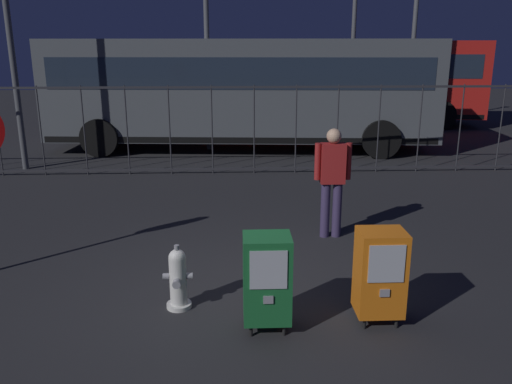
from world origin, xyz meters
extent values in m
plane|color=#262628|center=(0.00, 0.00, 0.00)|extent=(60.00, 60.00, 0.00)
cylinder|color=silver|center=(-0.63, -0.34, 0.03)|extent=(0.28, 0.28, 0.05)
cylinder|color=silver|center=(-0.63, -0.34, 0.33)|extent=(0.19, 0.19, 0.55)
sphere|color=silver|center=(-0.63, -0.34, 0.60)|extent=(0.19, 0.19, 0.19)
cylinder|color=gray|center=(-0.63, -0.34, 0.72)|extent=(0.06, 0.06, 0.05)
cylinder|color=gray|center=(-0.63, -0.48, 0.35)|extent=(0.09, 0.08, 0.09)
cylinder|color=gray|center=(-0.76, -0.34, 0.38)|extent=(0.07, 0.07, 0.07)
cylinder|color=gray|center=(-0.50, -0.34, 0.38)|extent=(0.07, 0.07, 0.07)
cylinder|color=black|center=(0.16, -0.98, 0.06)|extent=(0.04, 0.04, 0.12)
cylinder|color=black|center=(0.49, -0.98, 0.06)|extent=(0.04, 0.04, 0.12)
cylinder|color=black|center=(0.16, -0.70, 0.06)|extent=(0.04, 0.04, 0.12)
cylinder|color=black|center=(0.49, -0.70, 0.06)|extent=(0.04, 0.04, 0.12)
cube|color=#19602D|center=(0.32, -0.84, 0.57)|extent=(0.48, 0.40, 0.90)
cube|color=#B2B7BF|center=(0.32, -1.05, 0.75)|extent=(0.36, 0.01, 0.40)
cube|color=gray|center=(0.32, -1.05, 0.43)|extent=(0.10, 0.02, 0.08)
cylinder|color=black|center=(1.34, -0.89, 0.06)|extent=(0.04, 0.04, 0.12)
cylinder|color=black|center=(1.67, -0.89, 0.06)|extent=(0.04, 0.04, 0.12)
cylinder|color=black|center=(1.34, -0.61, 0.06)|extent=(0.04, 0.04, 0.12)
cylinder|color=black|center=(1.67, -0.61, 0.06)|extent=(0.04, 0.04, 0.12)
cube|color=orange|center=(1.50, -0.75, 0.57)|extent=(0.48, 0.40, 0.90)
cube|color=#B2B7BF|center=(1.50, -0.95, 0.75)|extent=(0.36, 0.01, 0.40)
cube|color=gray|center=(1.50, -0.96, 0.43)|extent=(0.10, 0.02, 0.08)
cylinder|color=#382D51|center=(1.38, 1.83, 0.42)|extent=(0.14, 0.14, 0.85)
cylinder|color=#382D51|center=(1.56, 1.83, 0.42)|extent=(0.14, 0.14, 0.85)
cube|color=maroon|center=(1.47, 1.83, 1.15)|extent=(0.36, 0.20, 0.60)
sphere|color=tan|center=(1.47, 1.83, 1.56)|extent=(0.22, 0.22, 0.22)
cylinder|color=maroon|center=(1.24, 1.83, 1.18)|extent=(0.09, 0.09, 0.55)
cylinder|color=maroon|center=(1.70, 1.83, 1.18)|extent=(0.09, 0.09, 0.55)
cube|color=#2D2D33|center=(0.00, 6.02, 1.95)|extent=(18.00, 0.04, 0.05)
cube|color=#2D2D33|center=(0.00, 6.02, 0.10)|extent=(18.00, 0.04, 0.05)
cylinder|color=#2D2D33|center=(-4.26, 6.02, 1.00)|extent=(0.03, 0.03, 2.00)
cylinder|color=#2D2D33|center=(-3.32, 6.02, 1.00)|extent=(0.03, 0.03, 2.00)
cylinder|color=#2D2D33|center=(-2.37, 6.02, 1.00)|extent=(0.03, 0.03, 2.00)
cylinder|color=#2D2D33|center=(-1.42, 6.02, 1.00)|extent=(0.03, 0.03, 2.00)
cylinder|color=#2D2D33|center=(-0.47, 6.02, 1.00)|extent=(0.03, 0.03, 2.00)
cylinder|color=#2D2D33|center=(0.47, 6.02, 1.00)|extent=(0.03, 0.03, 2.00)
cylinder|color=#2D2D33|center=(1.42, 6.02, 1.00)|extent=(0.03, 0.03, 2.00)
cylinder|color=#2D2D33|center=(2.37, 6.02, 1.00)|extent=(0.03, 0.03, 2.00)
cylinder|color=#2D2D33|center=(3.32, 6.02, 1.00)|extent=(0.03, 0.03, 2.00)
cylinder|color=#2D2D33|center=(4.26, 6.02, 1.00)|extent=(0.03, 0.03, 2.00)
cylinder|color=#2D2D33|center=(5.21, 6.02, 1.00)|extent=(0.03, 0.03, 2.00)
cylinder|color=#2D2D33|center=(6.16, 6.02, 1.00)|extent=(0.03, 0.03, 2.00)
cube|color=#4C5156|center=(0.25, 9.02, 1.67)|extent=(10.66, 3.29, 2.65)
cube|color=#1E2838|center=(0.25, 9.02, 2.15)|extent=(10.03, 3.26, 0.80)
cube|color=black|center=(0.25, 9.02, 0.45)|extent=(10.45, 3.28, 0.16)
cylinder|color=black|center=(3.82, 7.49, 0.50)|extent=(1.02, 0.35, 1.00)
cylinder|color=black|center=(4.01, 9.99, 0.50)|extent=(1.02, 0.35, 1.00)
cylinder|color=black|center=(-3.51, 8.05, 0.50)|extent=(1.02, 0.35, 1.00)
cylinder|color=black|center=(-3.32, 10.54, 0.50)|extent=(1.02, 0.35, 1.00)
cube|color=red|center=(3.67, 13.70, 1.67)|extent=(10.69, 3.47, 2.65)
cube|color=#1E2838|center=(3.67, 13.70, 2.15)|extent=(10.06, 3.43, 0.80)
cube|color=black|center=(3.67, 13.70, 0.45)|extent=(10.48, 3.46, 0.16)
cylinder|color=black|center=(7.21, 12.11, 0.50)|extent=(1.02, 0.37, 1.00)
cylinder|color=black|center=(7.45, 14.60, 0.50)|extent=(1.02, 0.37, 1.00)
cylinder|color=black|center=(-0.11, 12.80, 0.50)|extent=(1.02, 0.37, 1.00)
cylinder|color=black|center=(0.13, 15.29, 0.50)|extent=(1.02, 0.37, 1.00)
cylinder|color=#4C4F54|center=(5.50, 10.54, 3.85)|extent=(0.14, 0.14, 7.70)
cylinder|color=#4C4F54|center=(-4.95, 6.68, 3.53)|extent=(0.14, 0.14, 7.06)
cylinder|color=#4C4F54|center=(3.84, 11.37, 3.89)|extent=(0.14, 0.14, 7.77)
cylinder|color=#4C4F54|center=(-0.68, 8.95, 3.03)|extent=(0.14, 0.14, 6.06)
camera|label=1|loc=(0.00, -5.65, 2.83)|focal=36.53mm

